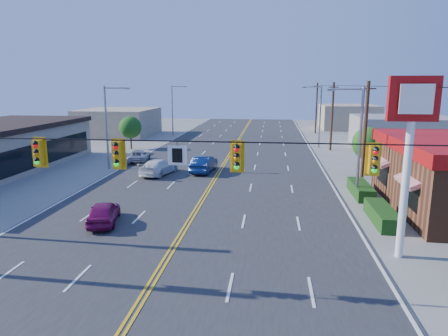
# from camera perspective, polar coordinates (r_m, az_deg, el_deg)

# --- Properties ---
(ground) EXTENTS (160.00, 160.00, 0.00)m
(ground) POSITION_cam_1_polar(r_m,az_deg,el_deg) (17.52, -10.21, -15.96)
(ground) COLOR gray
(ground) RESTS_ON ground
(road) EXTENTS (20.00, 120.00, 0.06)m
(road) POSITION_cam_1_polar(r_m,az_deg,el_deg) (36.03, -1.00, -1.13)
(road) COLOR #2D2D30
(road) RESTS_ON ground
(signal_span) EXTENTS (24.32, 0.34, 9.00)m
(signal_span) POSITION_cam_1_polar(r_m,az_deg,el_deg) (15.90, -11.26, -0.12)
(signal_span) COLOR #47301E
(signal_span) RESTS_ON ground
(kfc_pylon) EXTENTS (2.20, 0.36, 8.50)m
(kfc_pylon) POSITION_cam_1_polar(r_m,az_deg,el_deg) (19.90, 25.09, 4.75)
(kfc_pylon) COLOR white
(kfc_pylon) RESTS_ON ground
(streetlight_se) EXTENTS (2.55, 0.25, 8.00)m
(streetlight_se) POSITION_cam_1_polar(r_m,az_deg,el_deg) (29.63, 18.52, 4.25)
(streetlight_se) COLOR gray
(streetlight_se) RESTS_ON ground
(streetlight_ne) EXTENTS (2.55, 0.25, 8.00)m
(streetlight_ne) POSITION_cam_1_polar(r_m,az_deg,el_deg) (53.25, 13.38, 7.65)
(streetlight_ne) COLOR gray
(streetlight_ne) RESTS_ON ground
(streetlight_sw) EXTENTS (2.55, 0.25, 8.00)m
(streetlight_sw) POSITION_cam_1_polar(r_m,az_deg,el_deg) (40.10, -16.19, 6.23)
(streetlight_sw) COLOR gray
(streetlight_sw) RESTS_ON ground
(streetlight_nw) EXTENTS (2.55, 0.25, 8.00)m
(streetlight_nw) POSITION_cam_1_polar(r_m,az_deg,el_deg) (64.78, -7.22, 8.57)
(streetlight_nw) COLOR gray
(streetlight_nw) RESTS_ON ground
(utility_pole_near) EXTENTS (0.28, 0.28, 8.40)m
(utility_pole_near) POSITION_cam_1_polar(r_m,az_deg,el_deg) (33.84, 19.48, 4.52)
(utility_pole_near) COLOR #47301E
(utility_pole_near) RESTS_ON ground
(utility_pole_mid) EXTENTS (0.28, 0.28, 8.40)m
(utility_pole_mid) POSITION_cam_1_polar(r_m,az_deg,el_deg) (51.47, 15.17, 7.08)
(utility_pole_mid) COLOR #47301E
(utility_pole_mid) RESTS_ON ground
(utility_pole_far) EXTENTS (0.28, 0.28, 8.40)m
(utility_pole_far) POSITION_cam_1_polar(r_m,az_deg,el_deg) (69.29, 13.06, 8.31)
(utility_pole_far) COLOR #47301E
(utility_pole_far) RESTS_ON ground
(tree_kfc_rear) EXTENTS (2.94, 2.94, 4.41)m
(tree_kfc_rear) POSITION_cam_1_polar(r_m,az_deg,el_deg) (38.16, 19.97, 3.33)
(tree_kfc_rear) COLOR #47301E
(tree_kfc_rear) RESTS_ON ground
(tree_west) EXTENTS (2.80, 2.80, 4.20)m
(tree_west) POSITION_cam_1_polar(r_m,az_deg,el_deg) (52.19, -13.24, 5.68)
(tree_west) COLOR #47301E
(tree_west) RESTS_ON ground
(bld_east_mid) EXTENTS (12.00, 10.00, 4.00)m
(bld_east_mid) POSITION_cam_1_polar(r_m,az_deg,el_deg) (57.76, 24.18, 4.73)
(bld_east_mid) COLOR gray
(bld_east_mid) RESTS_ON ground
(bld_west_far) EXTENTS (11.00, 12.00, 4.20)m
(bld_west_far) POSITION_cam_1_polar(r_m,az_deg,el_deg) (67.76, -14.79, 6.37)
(bld_west_far) COLOR tan
(bld_west_far) RESTS_ON ground
(bld_east_far) EXTENTS (10.00, 10.00, 4.40)m
(bld_east_far) POSITION_cam_1_polar(r_m,az_deg,el_deg) (78.32, 17.35, 6.98)
(bld_east_far) COLOR tan
(bld_east_far) RESTS_ON ground
(car_magenta) EXTENTS (2.43, 4.14, 1.32)m
(car_magenta) POSITION_cam_1_polar(r_m,az_deg,el_deg) (24.73, -16.81, -6.23)
(car_magenta) COLOR #7F0E4D
(car_magenta) RESTS_ON ground
(car_blue) EXTENTS (2.06, 4.77, 1.53)m
(car_blue) POSITION_cam_1_polar(r_m,az_deg,el_deg) (37.48, -2.88, 0.52)
(car_blue) COLOR navy
(car_blue) RESTS_ON ground
(car_white) EXTENTS (2.94, 5.14, 1.40)m
(car_white) POSITION_cam_1_polar(r_m,az_deg,el_deg) (36.84, -9.30, 0.08)
(car_white) COLOR white
(car_white) RESTS_ON ground
(car_silver) EXTENTS (2.88, 4.77, 1.24)m
(car_silver) POSITION_cam_1_polar(r_m,az_deg,el_deg) (43.42, -12.05, 1.64)
(car_silver) COLOR #B3B2B8
(car_silver) RESTS_ON ground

